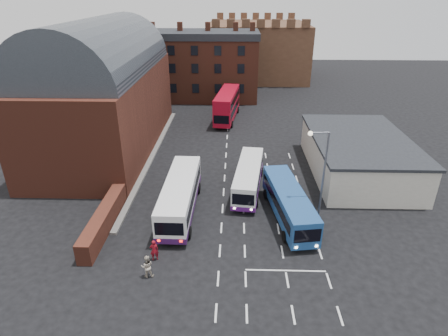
{
  "coord_description": "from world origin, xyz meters",
  "views": [
    {
      "loc": [
        1.06,
        -24.99,
        19.0
      ],
      "look_at": [
        0.0,
        10.0,
        2.2
      ],
      "focal_mm": 30.0,
      "sensor_mm": 36.0,
      "label": 1
    }
  ],
  "objects_px": {
    "street_lamp": "(321,170)",
    "pedestrian_beige": "(147,266)",
    "bus_blue": "(289,202)",
    "bus_red_double": "(227,105)",
    "bus_white_inbound": "(248,176)",
    "pedestrian_red": "(154,250)",
    "bus_white_outbound": "(180,194)"
  },
  "relations": [
    {
      "from": "bus_white_outbound",
      "to": "pedestrian_red",
      "type": "distance_m",
      "value": 7.17
    },
    {
      "from": "bus_red_double",
      "to": "pedestrian_red",
      "type": "distance_m",
      "value": 34.94
    },
    {
      "from": "bus_blue",
      "to": "bus_red_double",
      "type": "height_order",
      "value": "bus_red_double"
    },
    {
      "from": "pedestrian_red",
      "to": "bus_blue",
      "type": "bearing_deg",
      "value": -164.95
    },
    {
      "from": "bus_red_double",
      "to": "bus_blue",
      "type": "bearing_deg",
      "value": 109.39
    },
    {
      "from": "bus_white_outbound",
      "to": "street_lamp",
      "type": "distance_m",
      "value": 12.81
    },
    {
      "from": "bus_white_inbound",
      "to": "street_lamp",
      "type": "bearing_deg",
      "value": 140.66
    },
    {
      "from": "bus_white_inbound",
      "to": "pedestrian_beige",
      "type": "distance_m",
      "value": 15.36
    },
    {
      "from": "bus_white_outbound",
      "to": "bus_white_inbound",
      "type": "relative_size",
      "value": 1.13
    },
    {
      "from": "bus_red_double",
      "to": "bus_white_inbound",
      "type": "bearing_deg",
      "value": 103.85
    },
    {
      "from": "bus_white_inbound",
      "to": "bus_white_outbound",
      "type": "bearing_deg",
      "value": 41.39
    },
    {
      "from": "bus_white_inbound",
      "to": "bus_red_double",
      "type": "xyz_separation_m",
      "value": [
        -2.76,
        23.18,
        0.78
      ]
    },
    {
      "from": "bus_red_double",
      "to": "street_lamp",
      "type": "relative_size",
      "value": 1.31
    },
    {
      "from": "bus_blue",
      "to": "pedestrian_red",
      "type": "bearing_deg",
      "value": 20.67
    },
    {
      "from": "pedestrian_red",
      "to": "pedestrian_beige",
      "type": "xyz_separation_m",
      "value": [
        -0.14,
        -1.87,
        0.01
      ]
    },
    {
      "from": "bus_white_inbound",
      "to": "pedestrian_red",
      "type": "distance_m",
      "value": 13.69
    },
    {
      "from": "bus_blue",
      "to": "bus_white_inbound",
      "type": "bearing_deg",
      "value": -65.21
    },
    {
      "from": "bus_white_inbound",
      "to": "pedestrian_red",
      "type": "height_order",
      "value": "bus_white_inbound"
    },
    {
      "from": "street_lamp",
      "to": "pedestrian_beige",
      "type": "bearing_deg",
      "value": -151.8
    },
    {
      "from": "bus_red_double",
      "to": "pedestrian_beige",
      "type": "relative_size",
      "value": 6.38
    },
    {
      "from": "bus_white_outbound",
      "to": "bus_red_double",
      "type": "relative_size",
      "value": 1.01
    },
    {
      "from": "bus_blue",
      "to": "pedestrian_red",
      "type": "xyz_separation_m",
      "value": [
        -11.0,
        -6.14,
        -0.81
      ]
    },
    {
      "from": "bus_white_inbound",
      "to": "bus_blue",
      "type": "distance_m",
      "value": 6.3
    },
    {
      "from": "bus_blue",
      "to": "bus_red_double",
      "type": "xyz_separation_m",
      "value": [
        -6.22,
        28.44,
        0.7
      ]
    },
    {
      "from": "street_lamp",
      "to": "bus_white_inbound",
      "type": "bearing_deg",
      "value": 133.45
    },
    {
      "from": "bus_white_outbound",
      "to": "pedestrian_red",
      "type": "relative_size",
      "value": 6.45
    },
    {
      "from": "street_lamp",
      "to": "pedestrian_beige",
      "type": "relative_size",
      "value": 4.88
    },
    {
      "from": "bus_blue",
      "to": "bus_white_outbound",
      "type": "bearing_deg",
      "value": -13.55
    },
    {
      "from": "street_lamp",
      "to": "bus_red_double",
      "type": "bearing_deg",
      "value": 106.24
    },
    {
      "from": "pedestrian_beige",
      "to": "street_lamp",
      "type": "bearing_deg",
      "value": -160.38
    },
    {
      "from": "bus_white_outbound",
      "to": "bus_white_inbound",
      "type": "distance_m",
      "value": 7.82
    },
    {
      "from": "pedestrian_red",
      "to": "pedestrian_beige",
      "type": "relative_size",
      "value": 0.99
    }
  ]
}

